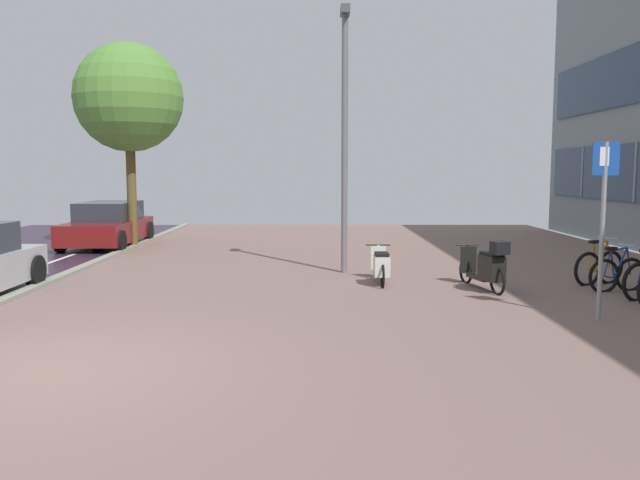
% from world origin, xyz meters
% --- Properties ---
extents(ground, '(21.00, 40.00, 0.13)m').
position_xyz_m(ground, '(1.43, 0.00, -0.02)').
color(ground, '#2D2032').
extents(bicycle_rack_04, '(1.24, 0.47, 0.93)m').
position_xyz_m(bicycle_rack_04, '(8.79, 4.91, 0.33)').
color(bicycle_rack_04, black).
rests_on(bicycle_rack_04, ground).
extents(bicycle_rack_05, '(1.24, 0.60, 0.98)m').
position_xyz_m(bicycle_rack_05, '(8.78, 5.68, 0.34)').
color(bicycle_rack_05, black).
rests_on(bicycle_rack_05, ground).
extents(scooter_near, '(0.72, 1.80, 1.02)m').
position_xyz_m(scooter_near, '(6.33, 5.02, 0.46)').
color(scooter_near, black).
rests_on(scooter_near, ground).
extents(scooter_mid, '(0.52, 1.67, 0.75)m').
position_xyz_m(scooter_mid, '(4.37, 5.78, 0.36)').
color(scooter_mid, black).
rests_on(scooter_mid, ground).
extents(parked_car_far, '(1.88, 4.10, 1.34)m').
position_xyz_m(parked_car_far, '(-3.29, 12.45, 0.64)').
color(parked_car_far, maroon).
rests_on(parked_car_far, ground).
extents(parking_sign, '(0.40, 0.07, 2.72)m').
position_xyz_m(parking_sign, '(7.38, 2.49, 1.67)').
color(parking_sign, gray).
rests_on(parking_sign, ground).
extents(lamp_post, '(0.20, 0.52, 5.82)m').
position_xyz_m(lamp_post, '(3.69, 7.21, 3.23)').
color(lamp_post, slate).
rests_on(lamp_post, ground).
extents(street_tree, '(3.18, 3.18, 6.01)m').
position_xyz_m(street_tree, '(-2.44, 12.10, 4.40)').
color(street_tree, brown).
rests_on(street_tree, ground).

